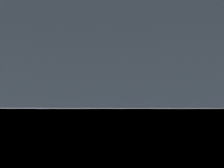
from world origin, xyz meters
name	(u,v)px	position (x,y,z in m)	size (l,w,h in m)	color
parking_meter	(138,105)	(-0.33, 0.47, 1.17)	(0.16, 0.17, 1.46)	slate
pedestrian_at_meter	(95,117)	(-0.84, 0.57, 1.05)	(0.62, 0.40, 1.61)	brown
background_railing	(176,125)	(0.00, 2.62, 0.85)	(24.06, 0.06, 0.98)	gray
backdrop_wall	(178,84)	(0.00, 6.16, 1.84)	(32.00, 0.50, 3.69)	gray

